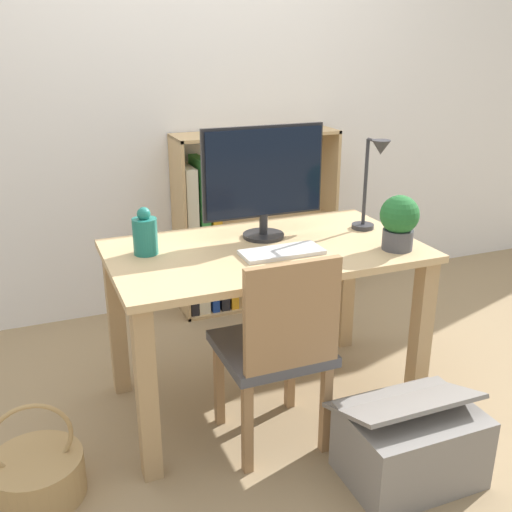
# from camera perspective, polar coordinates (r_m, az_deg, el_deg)

# --- Properties ---
(ground_plane) EXTENTS (10.00, 10.00, 0.00)m
(ground_plane) POSITION_cam_1_polar(r_m,az_deg,el_deg) (2.78, 0.79, -13.33)
(ground_plane) COLOR #997F5B
(wall_back) EXTENTS (8.00, 0.05, 2.60)m
(wall_back) POSITION_cam_1_polar(r_m,az_deg,el_deg) (3.45, -7.00, 16.11)
(wall_back) COLOR white
(wall_back) RESTS_ON ground_plane
(desk) EXTENTS (1.27, 0.73, 0.72)m
(desk) POSITION_cam_1_polar(r_m,az_deg,el_deg) (2.51, 0.86, -2.03)
(desk) COLOR tan
(desk) RESTS_ON ground_plane
(monitor) EXTENTS (0.53, 0.18, 0.48)m
(monitor) POSITION_cam_1_polar(r_m,az_deg,el_deg) (2.52, 0.72, 7.63)
(monitor) COLOR #232326
(monitor) RESTS_ON desk
(keyboard) EXTENTS (0.33, 0.14, 0.02)m
(keyboard) POSITION_cam_1_polar(r_m,az_deg,el_deg) (2.38, 2.48, 0.37)
(keyboard) COLOR silver
(keyboard) RESTS_ON desk
(vase) EXTENTS (0.10, 0.10, 0.19)m
(vase) POSITION_cam_1_polar(r_m,az_deg,el_deg) (2.40, -10.52, 2.06)
(vase) COLOR #1E7266
(vase) RESTS_ON desk
(desk_lamp) EXTENTS (0.10, 0.19, 0.41)m
(desk_lamp) POSITION_cam_1_polar(r_m,az_deg,el_deg) (2.64, 11.09, 7.47)
(desk_lamp) COLOR #2D2D33
(desk_lamp) RESTS_ON desk
(potted_plant) EXTENTS (0.16, 0.16, 0.22)m
(potted_plant) POSITION_cam_1_polar(r_m,az_deg,el_deg) (2.47, 13.47, 3.28)
(potted_plant) COLOR #4C4C51
(potted_plant) RESTS_ON desk
(chair) EXTENTS (0.40, 0.40, 0.82)m
(chair) POSITION_cam_1_polar(r_m,az_deg,el_deg) (2.27, 2.07, -8.55)
(chair) COLOR #4C4C51
(chair) RESTS_ON ground_plane
(bookshelf) EXTENTS (0.95, 0.28, 1.03)m
(bookshelf) POSITION_cam_1_polar(r_m,az_deg,el_deg) (3.49, -2.92, 2.09)
(bookshelf) COLOR tan
(bookshelf) RESTS_ON ground_plane
(basket) EXTENTS (0.33, 0.33, 0.38)m
(basket) POSITION_cam_1_polar(r_m,az_deg,el_deg) (2.37, -20.15, -18.96)
(basket) COLOR tan
(basket) RESTS_ON ground_plane
(storage_box) EXTENTS (0.49, 0.41, 0.35)m
(storage_box) POSITION_cam_1_polar(r_m,az_deg,el_deg) (2.35, 14.44, -16.79)
(storage_box) COLOR gray
(storage_box) RESTS_ON ground_plane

